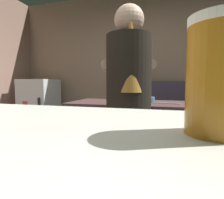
{
  "coord_description": "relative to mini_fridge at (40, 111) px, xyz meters",
  "views": [
    {
      "loc": [
        0.25,
        -1.26,
        1.11
      ],
      "look_at": [
        0.1,
        -0.75,
        1.06
      ],
      "focal_mm": 30.22,
      "sensor_mm": 36.0,
      "label": 1
    }
  ],
  "objects": [
    {
      "name": "back_shelf",
      "position": [
        2.17,
        0.17,
        -0.02
      ],
      "size": [
        0.82,
        0.36,
        1.14
      ],
      "primitive_type": "cube",
      "color": "#3A3443",
      "rests_on": "ground"
    },
    {
      "name": "bartender",
      "position": [
        2.02,
        -1.61,
        0.38
      ],
      "size": [
        0.5,
        0.55,
        1.68
      ],
      "rotation": [
        0.0,
        0.0,
        1.87
      ],
      "color": "#342C32",
      "rests_on": "ground"
    },
    {
      "name": "prep_counter",
      "position": [
        2.4,
        -1.15,
        -0.13
      ],
      "size": [
        2.1,
        0.6,
        0.92
      ],
      "primitive_type": "cube",
      "color": "#4E3333",
      "rests_on": "ground"
    },
    {
      "name": "wall_back",
      "position": [
        2.05,
        0.45,
        0.76
      ],
      "size": [
        5.2,
        0.1,
        2.7
      ],
      "primitive_type": "cube",
      "color": "gray",
      "rests_on": "ground"
    },
    {
      "name": "mini_fridge",
      "position": [
        0.0,
        0.0,
        0.0
      ],
      "size": [
        0.6,
        0.58,
        1.18
      ],
      "color": "white",
      "rests_on": "ground"
    },
    {
      "name": "pint_glass_near",
      "position": [
        2.36,
        -2.74,
        0.53
      ],
      "size": [
        0.08,
        0.08,
        0.15
      ],
      "color": "#B36E1B",
      "rests_on": "bar_counter"
    },
    {
      "name": "bottle_hot_sauce",
      "position": [
        1.99,
        0.18,
        0.62
      ],
      "size": [
        0.06,
        0.06,
        0.19
      ],
      "color": "black",
      "rests_on": "back_shelf"
    },
    {
      "name": "chefs_knife",
      "position": [
        2.3,
        -1.2,
        0.33
      ],
      "size": [
        0.24,
        0.08,
        0.01
      ],
      "primitive_type": "cube",
      "rotation": [
        0.0,
        0.0,
        -0.2
      ],
      "color": "silver",
      "rests_on": "prep_counter"
    },
    {
      "name": "mixing_bowl",
      "position": [
        2.09,
        -1.1,
        0.35
      ],
      "size": [
        0.19,
        0.19,
        0.05
      ],
      "primitive_type": "cylinder",
      "color": "#426C8B",
      "rests_on": "prep_counter"
    },
    {
      "name": "bottle_soy",
      "position": [
        1.87,
        0.13,
        0.64
      ],
      "size": [
        0.06,
        0.06,
        0.24
      ],
      "color": "red",
      "rests_on": "back_shelf"
    }
  ]
}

